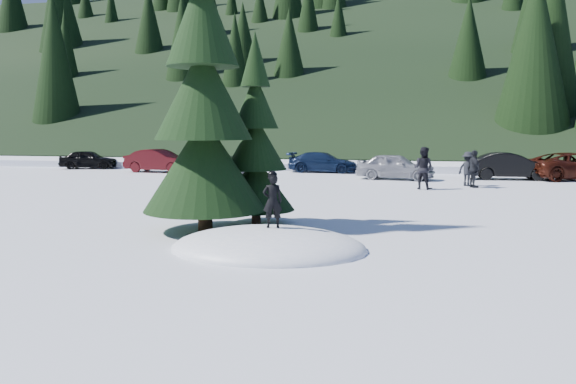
% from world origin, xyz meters
% --- Properties ---
extents(ground, '(200.00, 200.00, 0.00)m').
position_xyz_m(ground, '(0.00, 0.00, 0.00)').
color(ground, white).
rests_on(ground, ground).
extents(snow_mound, '(4.48, 3.52, 0.96)m').
position_xyz_m(snow_mound, '(0.00, 0.00, 0.00)').
color(snow_mound, white).
rests_on(snow_mound, ground).
extents(forest_hillside, '(200.00, 60.00, 25.00)m').
position_xyz_m(forest_hillside, '(0.00, 54.00, 12.50)').
color(forest_hillside, black).
rests_on(forest_hillside, ground).
extents(spruce_tall, '(3.20, 3.20, 8.60)m').
position_xyz_m(spruce_tall, '(-2.20, 1.80, 3.32)').
color(spruce_tall, black).
rests_on(spruce_tall, ground).
extents(spruce_short, '(2.20, 2.20, 5.37)m').
position_xyz_m(spruce_short, '(-1.20, 3.20, 2.10)').
color(spruce_short, black).
rests_on(spruce_short, ground).
extents(child_skier, '(0.52, 0.43, 1.22)m').
position_xyz_m(child_skier, '(0.07, 0.10, 1.09)').
color(child_skier, black).
rests_on(child_skier, snow_mound).
extents(adult_0, '(1.13, 1.02, 1.88)m').
position_xyz_m(adult_0, '(3.57, 13.44, 0.94)').
color(adult_0, black).
rests_on(adult_0, ground).
extents(adult_1, '(0.76, 1.09, 1.71)m').
position_xyz_m(adult_1, '(5.83, 14.57, 0.85)').
color(adult_1, black).
rests_on(adult_1, ground).
extents(adult_2, '(1.18, 1.13, 1.61)m').
position_xyz_m(adult_2, '(5.63, 15.31, 0.80)').
color(adult_2, black).
rests_on(adult_2, ground).
extents(car_0, '(3.90, 2.31, 1.25)m').
position_xyz_m(car_0, '(-17.89, 21.31, 0.62)').
color(car_0, black).
rests_on(car_0, ground).
extents(car_1, '(4.37, 1.85, 1.40)m').
position_xyz_m(car_1, '(-12.02, 19.67, 0.70)').
color(car_1, '#390A0C').
rests_on(car_1, ground).
extents(car_2, '(4.95, 2.87, 1.30)m').
position_xyz_m(car_2, '(-7.21, 17.63, 0.65)').
color(car_2, '#4F5257').
rests_on(car_2, ground).
extents(car_3, '(4.35, 2.00, 1.23)m').
position_xyz_m(car_3, '(-2.26, 21.77, 0.62)').
color(car_3, '#0E1A34').
rests_on(car_3, ground).
extents(car_4, '(4.27, 2.29, 1.38)m').
position_xyz_m(car_4, '(2.22, 17.91, 0.69)').
color(car_4, gray).
rests_on(car_4, ground).
extents(car_5, '(4.38, 1.74, 1.42)m').
position_xyz_m(car_5, '(8.11, 19.22, 0.71)').
color(car_5, black).
rests_on(car_5, ground).
extents(car_6, '(5.63, 4.24, 1.42)m').
position_xyz_m(car_6, '(11.33, 19.88, 0.71)').
color(car_6, '#351109').
rests_on(car_6, ground).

